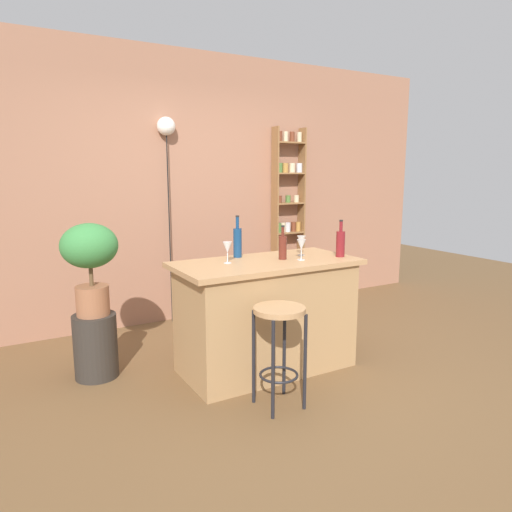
# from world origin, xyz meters

# --- Properties ---
(ground) EXTENTS (12.00, 12.00, 0.00)m
(ground) POSITION_xyz_m (0.00, 0.00, 0.00)
(ground) COLOR brown
(back_wall) EXTENTS (6.40, 0.10, 2.80)m
(back_wall) POSITION_xyz_m (0.00, 1.95, 1.40)
(back_wall) COLOR #9E6B51
(back_wall) RESTS_ON ground
(kitchen_counter) EXTENTS (1.45, 0.71, 0.89)m
(kitchen_counter) POSITION_xyz_m (0.00, 0.30, 0.45)
(kitchen_counter) COLOR #A87F51
(kitchen_counter) RESTS_ON ground
(bar_stool) EXTENTS (0.35, 0.35, 0.70)m
(bar_stool) POSITION_xyz_m (-0.25, -0.28, 0.52)
(bar_stool) COLOR black
(bar_stool) RESTS_ON ground
(spice_shelf) EXTENTS (0.39, 0.14, 2.07)m
(spice_shelf) POSITION_xyz_m (1.21, 1.81, 1.06)
(spice_shelf) COLOR olive
(spice_shelf) RESTS_ON ground
(plant_stool) EXTENTS (0.33, 0.33, 0.50)m
(plant_stool) POSITION_xyz_m (-1.23, 0.82, 0.25)
(plant_stool) COLOR #2D2823
(plant_stool) RESTS_ON ground
(potted_plant) EXTENTS (0.42, 0.38, 0.70)m
(potted_plant) POSITION_xyz_m (-1.23, 0.82, 0.95)
(potted_plant) COLOR #935B3D
(potted_plant) RESTS_ON plant_stool
(bottle_wine_red) EXTENTS (0.07, 0.07, 0.30)m
(bottle_wine_red) POSITION_xyz_m (0.62, 0.15, 1.00)
(bottle_wine_red) COLOR maroon
(bottle_wine_red) RESTS_ON kitchen_counter
(bottle_spirits_clear) EXTENTS (0.07, 0.07, 0.34)m
(bottle_spirits_clear) POSITION_xyz_m (-0.12, 0.55, 1.02)
(bottle_spirits_clear) COLOR navy
(bottle_spirits_clear) RESTS_ON kitchen_counter
(bottle_olive_oil) EXTENTS (0.06, 0.06, 0.27)m
(bottle_olive_oil) POSITION_xyz_m (0.15, 0.29, 0.99)
(bottle_olive_oil) COLOR #5B2319
(bottle_olive_oil) RESTS_ON kitchen_counter
(wine_glass_left) EXTENTS (0.07, 0.07, 0.16)m
(wine_glass_left) POSITION_xyz_m (0.25, 0.19, 1.01)
(wine_glass_left) COLOR silver
(wine_glass_left) RESTS_ON kitchen_counter
(wine_glass_center) EXTENTS (0.07, 0.07, 0.16)m
(wine_glass_center) POSITION_xyz_m (-0.31, 0.37, 1.01)
(wine_glass_center) COLOR silver
(wine_glass_center) RESTS_ON kitchen_counter
(wine_glass_right) EXTENTS (0.07, 0.07, 0.16)m
(wine_glass_right) POSITION_xyz_m (0.38, 0.36, 1.01)
(wine_glass_right) COLOR silver
(wine_glass_right) RESTS_ON kitchen_counter
(pendant_globe_light) EXTENTS (0.18, 0.18, 2.11)m
(pendant_globe_light) POSITION_xyz_m (-0.24, 1.84, 1.97)
(pendant_globe_light) COLOR black
(pendant_globe_light) RESTS_ON ground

